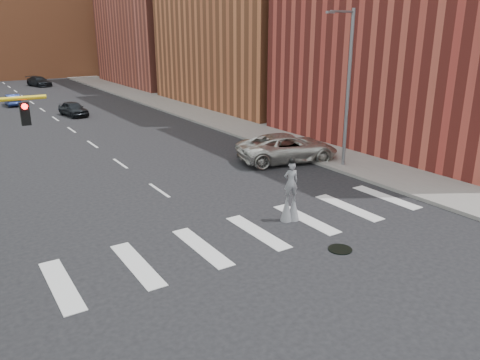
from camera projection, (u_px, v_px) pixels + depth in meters
ground_plane at (244, 249)px, 17.62m from camera, size 160.00×160.00×0.00m
sidewalk_right at (210, 116)px, 44.04m from camera, size 5.00×90.00×0.18m
manhole at (340, 249)px, 17.55m from camera, size 0.90×0.90×0.04m
building_far at (169, 14)px, 69.11m from camera, size 16.00×22.00×20.00m
building_backdrop at (26, 23)px, 80.43m from camera, size 26.00×14.00×18.00m
streetlight at (347, 85)px, 26.52m from camera, size 2.05×0.20×9.00m
stilt_performer at (290, 197)px, 19.96m from camera, size 0.83×0.61×2.80m
suv_crossing at (288, 148)px, 29.06m from camera, size 6.81×4.36×1.75m
car_near at (73, 109)px, 44.45m from camera, size 2.29×4.24×1.37m
car_mid at (12, 100)px, 50.62m from camera, size 1.34×3.79×1.25m
car_far at (39, 81)px, 67.77m from camera, size 3.27×5.13×1.38m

